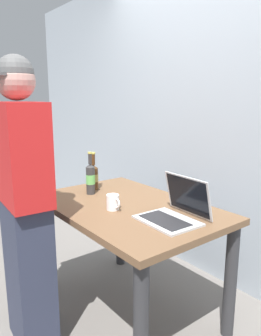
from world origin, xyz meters
The scene contains 8 objects.
ground_plane centered at (0.00, 0.00, 0.00)m, with size 8.00×8.00×0.00m, color slate.
desk centered at (0.00, 0.00, 0.64)m, with size 1.25×0.82×0.77m.
laptop centered at (0.37, 0.06, 0.83)m, with size 0.35×0.32×0.24m.
beer_bottle_dark centered at (-0.45, 0.02, 0.88)m, with size 0.07×0.07×0.28m.
beer_bottle_green centered at (-0.36, -0.06, 0.89)m, with size 0.06×0.06×0.31m.
person_figure centered at (-0.14, -0.62, 0.85)m, with size 0.44×0.30×1.67m.
coffee_mug centered at (0.02, -0.13, 0.82)m, with size 0.11×0.08×0.10m.
back_wall centered at (0.00, 0.88, 1.30)m, with size 6.00×0.10×2.60m, color #99A3AD.
Camera 1 is at (1.60, -1.21, 1.45)m, focal length 34.68 mm.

